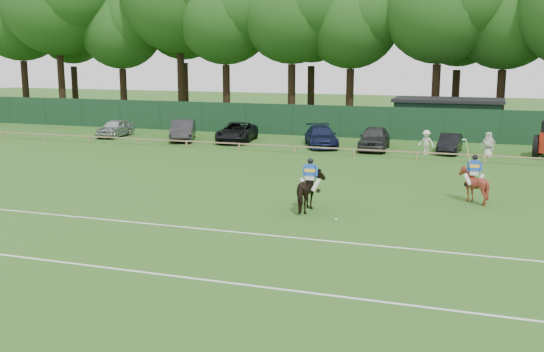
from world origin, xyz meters
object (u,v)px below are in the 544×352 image
at_px(horse_dark, 310,191).
at_px(spectator_left, 426,142).
at_px(hatch_grey, 374,138).
at_px(polo_ball, 336,219).
at_px(suv_black, 237,132).
at_px(utility_shed, 448,118).
at_px(sedan_silver, 115,128).
at_px(spectator_mid, 489,145).
at_px(sedan_grey, 183,130).
at_px(sedan_navy, 321,136).
at_px(estate_black, 450,144).
at_px(spectator_right, 488,145).
at_px(horse_chestnut, 473,185).

xyz_separation_m(horse_dark, spectator_left, (3.12, 17.16, -0.05)).
height_order(hatch_grey, polo_ball, hatch_grey).
bearing_deg(suv_black, utility_shed, 20.09).
xyz_separation_m(sedan_silver, spectator_mid, (28.17, -1.24, 0.12)).
xyz_separation_m(sedan_grey, spectator_mid, (22.09, -1.03, 0.04)).
relative_size(sedan_grey, hatch_grey, 1.00).
height_order(sedan_grey, spectator_left, spectator_left).
distance_m(sedan_navy, hatch_grey, 3.84).
height_order(sedan_silver, spectator_mid, spectator_mid).
bearing_deg(suv_black, estate_black, -10.34).
relative_size(polo_ball, utility_shed, 0.01).
xyz_separation_m(spectator_mid, spectator_right, (-0.02, 0.11, -0.01)).
distance_m(hatch_grey, polo_ball, 19.42).
bearing_deg(sedan_silver, sedan_navy, -3.48).
distance_m(sedan_grey, hatch_grey, 14.64).
bearing_deg(horse_dark, polo_ball, 139.38).
distance_m(horse_dark, hatch_grey, 18.22).
height_order(estate_black, spectator_mid, spectator_mid).
relative_size(estate_black, spectator_mid, 2.33).
height_order(sedan_silver, polo_ball, sedan_silver).
relative_size(suv_black, spectator_right, 3.23).
xyz_separation_m(spectator_left, utility_shed, (0.69, 9.86, 0.73)).
height_order(estate_black, spectator_left, spectator_left).
xyz_separation_m(sedan_silver, estate_black, (25.72, -0.03, -0.07)).
relative_size(spectator_mid, spectator_right, 1.01).
relative_size(horse_chestnut, utility_shed, 0.19).
distance_m(suv_black, spectator_left, 14.18).
height_order(horse_dark, sedan_navy, horse_dark).
height_order(estate_black, spectator_right, spectator_right).
bearing_deg(spectator_mid, hatch_grey, 168.68).
distance_m(horse_dark, polo_ball, 1.95).
height_order(suv_black, spectator_left, spectator_left).
distance_m(spectator_left, polo_ball, 18.36).
distance_m(horse_dark, spectator_left, 17.44).
bearing_deg(horse_chestnut, sedan_navy, -57.03).
height_order(suv_black, utility_shed, utility_shed).
bearing_deg(estate_black, sedan_silver, -177.20).
bearing_deg(estate_black, utility_shed, 97.75).
height_order(sedan_silver, hatch_grey, hatch_grey).
bearing_deg(hatch_grey, estate_black, -1.06).
bearing_deg(polo_ball, spectator_left, 84.58).
xyz_separation_m(hatch_grey, spectator_right, (7.44, -0.84, -0.00)).
bearing_deg(spectator_left, estate_black, 50.07).
bearing_deg(horse_dark, sedan_navy, -79.09).
height_order(sedan_grey, utility_shed, utility_shed).
xyz_separation_m(sedan_silver, suv_black, (10.24, 0.43, 0.02)).
distance_m(suv_black, utility_shed, 16.85).
bearing_deg(horse_chestnut, sedan_grey, -37.14).
bearing_deg(polo_ball, sedan_navy, 106.20).
bearing_deg(sedan_navy, sedan_silver, 158.59).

